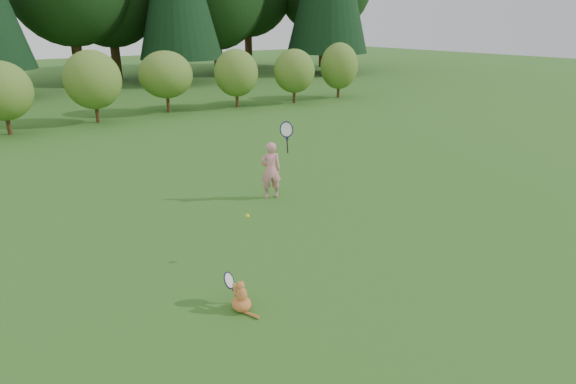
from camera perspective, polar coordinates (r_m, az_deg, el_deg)
ground at (r=8.72m, az=2.03°, el=-6.03°), size 100.00×100.00×0.00m
shrub_row at (r=19.92m, az=-22.03°, el=11.43°), size 28.00×3.00×2.80m
child at (r=10.69m, az=-2.00°, el=2.76°), size 0.77×0.54×1.92m
cat at (r=6.78m, az=-5.64°, el=-12.03°), size 0.36×0.67×0.59m
tennis_ball at (r=7.83m, az=-4.84°, el=-2.85°), size 0.08×0.08×0.08m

